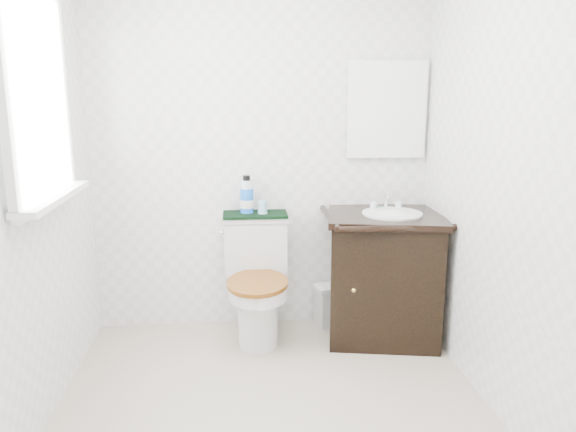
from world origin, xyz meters
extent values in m
plane|color=#BCB298|center=(0.00, 0.00, 0.00)|extent=(2.40, 2.40, 0.00)
plane|color=white|center=(0.00, 1.20, 1.20)|extent=(2.40, 0.00, 2.40)
plane|color=white|center=(0.00, -1.20, 1.20)|extent=(2.40, 0.00, 2.40)
plane|color=white|center=(-1.10, 0.00, 1.20)|extent=(0.00, 2.40, 2.40)
plane|color=white|center=(1.10, 0.00, 1.20)|extent=(0.00, 2.40, 2.40)
cube|color=white|center=(-1.07, 0.25, 1.55)|extent=(0.02, 0.70, 0.90)
cube|color=silver|center=(0.82, 1.18, 1.45)|extent=(0.50, 0.02, 0.60)
cylinder|color=silver|center=(-0.05, 0.82, 0.19)|extent=(0.25, 0.25, 0.38)
cube|color=silver|center=(-0.05, 1.07, 0.19)|extent=(0.25, 0.28, 0.38)
cube|color=silver|center=(-0.05, 1.09, 0.57)|extent=(0.40, 0.18, 0.37)
cube|color=silver|center=(-0.05, 1.09, 0.76)|extent=(0.42, 0.20, 0.03)
cylinder|color=silver|center=(-0.05, 0.78, 0.38)|extent=(0.37, 0.37, 0.08)
cylinder|color=brown|center=(-0.05, 0.78, 0.43)|extent=(0.41, 0.41, 0.03)
cube|color=black|center=(0.77, 0.91, 0.39)|extent=(0.76, 0.68, 0.78)
cube|color=black|center=(0.77, 0.90, 0.80)|extent=(0.81, 0.72, 0.04)
cylinder|color=silver|center=(0.80, 0.87, 0.83)|extent=(0.37, 0.37, 0.01)
ellipsoid|color=silver|center=(0.80, 0.87, 0.77)|extent=(0.32, 0.32, 0.16)
cylinder|color=silver|center=(0.80, 1.03, 0.87)|extent=(0.02, 0.02, 0.10)
cube|color=silver|center=(0.45, 1.10, 0.13)|extent=(0.21, 0.19, 0.26)
cube|color=silver|center=(0.45, 1.10, 0.27)|extent=(0.24, 0.21, 0.03)
cube|color=black|center=(-0.05, 1.09, 0.79)|extent=(0.41, 0.22, 0.02)
cylinder|color=blue|center=(-0.10, 1.12, 0.88)|extent=(0.08, 0.08, 0.16)
cylinder|color=silver|center=(-0.10, 1.12, 0.98)|extent=(0.08, 0.08, 0.05)
cylinder|color=black|center=(-0.10, 1.12, 1.03)|extent=(0.05, 0.05, 0.03)
cone|color=#7EADCE|center=(0.00, 1.08, 0.84)|extent=(0.06, 0.06, 0.08)
ellipsoid|color=#1C887C|center=(0.75, 1.02, 0.83)|extent=(0.06, 0.04, 0.02)
camera|label=1|loc=(-0.15, -2.45, 1.59)|focal=35.00mm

